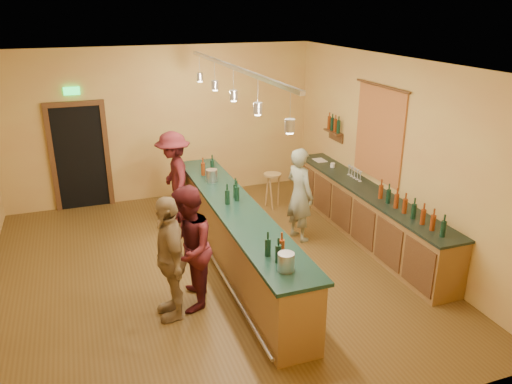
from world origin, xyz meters
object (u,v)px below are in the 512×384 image
object	(u,v)px
bartender	(300,195)
bar_stool	(272,180)
customer_b	(170,258)
customer_c	(174,178)
customer_a	(188,249)
tasting_bar	(236,232)
back_counter	(366,213)

from	to	relation	value
bartender	bar_stool	world-z (taller)	bartender
customer_b	customer_c	size ratio (longest dim) A/B	0.97
customer_b	bar_stool	xyz separation A→B (m)	(2.66, 3.07, -0.26)
customer_a	customer_b	bearing A→B (deg)	-47.48
customer_b	bar_stool	distance (m)	4.07
customer_c	bar_stool	size ratio (longest dim) A/B	2.39
tasting_bar	customer_b	bearing A→B (deg)	-141.00
customer_a	customer_b	xyz separation A→B (m)	(-0.27, -0.13, -0.02)
back_counter	bar_stool	distance (m)	2.18
back_counter	bartender	distance (m)	1.25
bartender	customer_b	world-z (taller)	customer_b
tasting_bar	customer_a	distance (m)	1.30
customer_c	bar_stool	world-z (taller)	customer_c
tasting_bar	customer_a	bearing A→B (deg)	-138.16
back_counter	customer_c	size ratio (longest dim) A/B	2.57
tasting_bar	customer_c	world-z (taller)	customer_c
customer_b	customer_c	bearing A→B (deg)	167.24
customer_c	back_counter	bearing A→B (deg)	58.93
tasting_bar	customer_b	xyz separation A→B (m)	(-1.21, -0.98, 0.25)
customer_a	customer_c	size ratio (longest dim) A/B	0.99
customer_b	tasting_bar	bearing A→B (deg)	128.38
customer_b	customer_c	distance (m)	3.16
back_counter	customer_c	bearing A→B (deg)	147.64
back_counter	tasting_bar	world-z (taller)	tasting_bar
back_counter	tasting_bar	distance (m)	2.50
tasting_bar	bar_stool	size ratio (longest dim) A/B	6.87
back_counter	bartender	world-z (taller)	bartender
back_counter	customer_b	bearing A→B (deg)	-162.56
customer_a	bar_stool	bearing A→B (deg)	156.51
bar_stool	tasting_bar	bearing A→B (deg)	-124.76
customer_b	bar_stool	world-z (taller)	customer_b
bartender	customer_c	distance (m)	2.44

